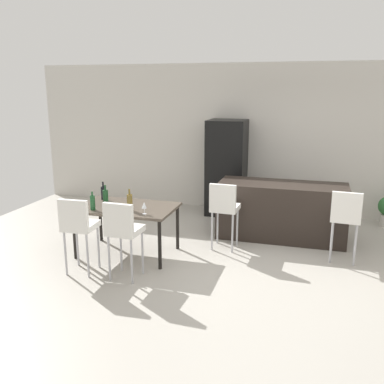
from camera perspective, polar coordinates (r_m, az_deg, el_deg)
The scene contains 14 objects.
ground_plane at distance 6.25m, azimuth 7.87°, elevation -9.11°, with size 10.00×10.00×0.00m, color #ADA89E.
back_wall at distance 8.46m, azimuth 10.91°, elevation 7.02°, with size 10.00×0.12×2.90m, color beige.
kitchen_island at distance 7.10m, azimuth 11.99°, elevation -2.52°, with size 2.06×0.78×0.92m, color black.
bar_chair_left at distance 6.40m, azimuth 4.38°, elevation -1.84°, with size 0.42×0.42×1.05m.
bar_chair_middle at distance 6.29m, azimuth 20.07°, elevation -2.95°, with size 0.43×0.43×1.05m.
dining_table at distance 6.28m, azimuth -8.82°, elevation -2.48°, with size 1.43×0.90×0.74m.
dining_chair_near at distance 5.74m, azimuth -15.14°, elevation -4.16°, with size 0.42×0.42×1.05m.
dining_chair_far at distance 5.45m, azimuth -9.35°, elevation -4.84°, with size 0.42×0.42×1.05m.
wine_bottle_right at distance 6.69m, azimuth -11.88°, elevation -0.09°, with size 0.07×0.07×0.28m.
wine_bottle_middle at distance 6.32m, azimuth -11.61°, elevation -0.74°, with size 0.08×0.08×0.31m.
wine_bottle_near at distance 6.01m, azimuth -8.42°, elevation -1.36°, with size 0.08×0.08×0.31m.
wine_bottle_corner at distance 6.15m, azimuth -13.29°, elevation -1.39°, with size 0.07×0.07×0.27m.
wine_glass_left at distance 5.82m, azimuth -6.49°, elevation -1.81°, with size 0.07×0.07×0.17m.
refrigerator at distance 8.23m, azimuth 4.70°, elevation 3.30°, with size 0.72×0.68×1.84m, color black.
Camera 1 is at (0.78, -5.70, 2.44)m, focal length 39.45 mm.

